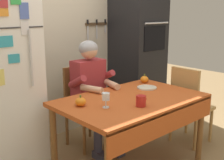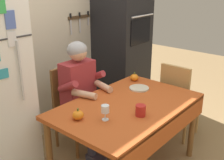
% 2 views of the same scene
% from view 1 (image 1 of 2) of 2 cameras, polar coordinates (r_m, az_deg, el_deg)
% --- Properties ---
extents(back_wall_assembly, '(3.70, 0.13, 2.60)m').
position_cam_1_polar(back_wall_assembly, '(3.69, -9.76, 9.34)').
color(back_wall_assembly, beige).
rests_on(back_wall_assembly, ground).
extents(wall_oven, '(0.60, 0.64, 2.10)m').
position_cam_1_polar(wall_oven, '(4.09, 5.08, 6.36)').
color(wall_oven, black).
rests_on(wall_oven, ground).
extents(dining_table, '(1.40, 0.90, 0.74)m').
position_cam_1_polar(dining_table, '(2.81, 4.11, -5.29)').
color(dining_table, brown).
rests_on(dining_table, ground).
extents(chair_behind_person, '(0.40, 0.40, 0.93)m').
position_cam_1_polar(chair_behind_person, '(3.41, -5.81, -4.42)').
color(chair_behind_person, brown).
rests_on(chair_behind_person, ground).
extents(seated_person, '(0.47, 0.55, 1.25)m').
position_cam_1_polar(seated_person, '(3.20, -3.90, -1.37)').
color(seated_person, '#38384C').
rests_on(seated_person, ground).
extents(chair_right_side, '(0.40, 0.40, 0.93)m').
position_cam_1_polar(chair_right_side, '(3.51, 14.84, -4.31)').
color(chair_right_side, tan).
rests_on(chair_right_side, ground).
extents(coffee_mug, '(0.12, 0.09, 0.10)m').
position_cam_1_polar(coffee_mug, '(2.56, 5.74, -4.12)').
color(coffee_mug, '#B2231E').
rests_on(coffee_mug, dining_table).
extents(wine_glass, '(0.07, 0.07, 0.13)m').
position_cam_1_polar(wine_glass, '(2.50, -1.23, -3.42)').
color(wine_glass, white).
rests_on(wine_glass, dining_table).
extents(pumpkin_large, '(0.10, 0.10, 0.10)m').
position_cam_1_polar(pumpkin_large, '(2.57, -6.21, -4.28)').
color(pumpkin_large, orange).
rests_on(pumpkin_large, dining_table).
extents(pumpkin_medium, '(0.10, 0.10, 0.10)m').
position_cam_1_polar(pumpkin_medium, '(3.38, 6.41, 0.13)').
color(pumpkin_medium, orange).
rests_on(pumpkin_medium, dining_table).
extents(serving_tray, '(0.21, 0.21, 0.02)m').
position_cam_1_polar(serving_tray, '(3.15, 6.88, -1.50)').
color(serving_tray, beige).
rests_on(serving_tray, dining_table).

